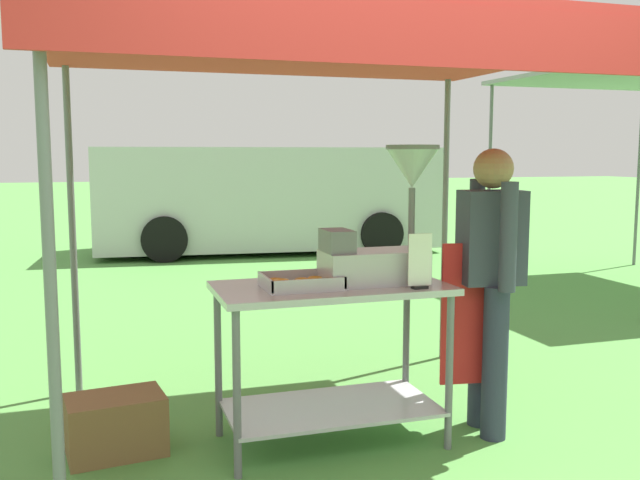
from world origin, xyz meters
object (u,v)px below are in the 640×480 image
donut_fryer (385,229)px  menu_sign (420,265)px  donut_cart (331,331)px  van_silver (267,197)px  vendor (489,276)px  supply_crate (116,425)px  donut_tray (300,284)px  stall_canopy (326,54)px

donut_fryer → menu_sign: size_ratio=2.59×
donut_cart → van_silver: van_silver is taller
vendor → supply_crate: size_ratio=3.01×
donut_cart → donut_tray: size_ratio=3.14×
vendor → menu_sign: bearing=-166.0°
menu_sign → supply_crate: bearing=163.9°
vendor → supply_crate: (-2.02, 0.32, -0.75)m
supply_crate → donut_fryer: bearing=-9.2°
donut_cart → donut_fryer: (0.30, -0.03, 0.55)m
menu_sign → van_silver: size_ratio=0.05×
stall_canopy → supply_crate: size_ratio=5.40×
stall_canopy → donut_fryer: bearing=-22.9°
van_silver → stall_canopy: bearing=-100.9°
donut_cart → supply_crate: bearing=169.8°
donut_cart → menu_sign: menu_sign is taller
stall_canopy → menu_sign: bearing=-39.8°
menu_sign → vendor: bearing=14.0°
menu_sign → van_silver: van_silver is taller
donut_tray → menu_sign: size_ratio=1.37×
donut_tray → supply_crate: (-0.95, 0.25, -0.75)m
stall_canopy → donut_fryer: stall_canopy is taller
donut_tray → supply_crate: donut_tray is taller
donut_cart → donut_fryer: 0.63m
donut_tray → donut_fryer: size_ratio=0.53×
stall_canopy → van_silver: bearing=79.1°
stall_canopy → menu_sign: (0.41, -0.34, -1.10)m
donut_fryer → menu_sign: (0.11, -0.21, -0.17)m
donut_tray → donut_fryer: bearing=2.1°
donut_fryer → van_silver: 7.86m
stall_canopy → van_silver: stall_canopy is taller
vendor → stall_canopy: bearing=166.3°
menu_sign → supply_crate: menu_sign is taller
donut_cart → supply_crate: (-1.13, 0.20, -0.47)m
donut_tray → donut_cart: bearing=13.9°
supply_crate → van_silver: bearing=70.9°
donut_tray → van_silver: (1.66, 7.78, -0.03)m
stall_canopy → vendor: 1.51m
donut_cart → donut_tray: (-0.19, -0.05, 0.28)m
supply_crate → van_silver: (2.60, 7.53, 0.72)m
menu_sign → van_silver: (1.06, 7.98, -0.13)m
stall_canopy → supply_crate: bearing=174.7°
donut_tray → donut_fryer: donut_fryer is taller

